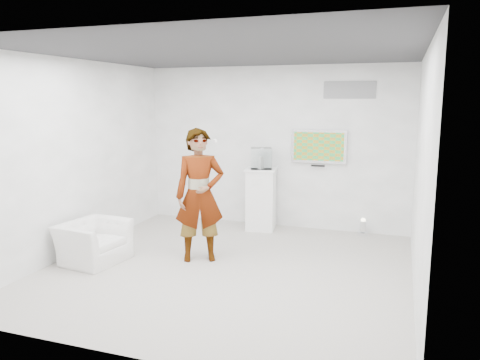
{
  "coord_description": "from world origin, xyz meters",
  "views": [
    {
      "loc": [
        2.25,
        -5.98,
        2.39
      ],
      "look_at": [
        -0.02,
        0.6,
        1.19
      ],
      "focal_mm": 35.0,
      "sensor_mm": 36.0,
      "label": 1
    }
  ],
  "objects": [
    {
      "name": "logo_decal",
      "position": [
        1.35,
        2.49,
        2.55
      ],
      "size": [
        0.9,
        0.02,
        0.3
      ],
      "primitive_type": "cube",
      "color": "gray",
      "rests_on": "room"
    },
    {
      "name": "armchair",
      "position": [
        -1.99,
        -0.38,
        0.3
      ],
      "size": [
        0.92,
        1.02,
        0.6
      ],
      "primitive_type": "imported",
      "rotation": [
        0.0,
        0.0,
        1.45
      ],
      "color": "white",
      "rests_on": "room"
    },
    {
      "name": "pedestal",
      "position": [
        -0.14,
        2.14,
        0.57
      ],
      "size": [
        0.62,
        0.62,
        1.14
      ],
      "primitive_type": "cube",
      "rotation": [
        0.0,
        0.0,
        0.13
      ],
      "color": "white",
      "rests_on": "room"
    },
    {
      "name": "person",
      "position": [
        -0.52,
        0.22,
        0.99
      ],
      "size": [
        0.86,
        0.75,
        1.98
      ],
      "primitive_type": "imported",
      "rotation": [
        0.0,
        0.0,
        0.47
      ],
      "color": "white",
      "rests_on": "room"
    },
    {
      "name": "wii_remote",
      "position": [
        -0.37,
        0.47,
        1.78
      ],
      "size": [
        0.1,
        0.13,
        0.03
      ],
      "primitive_type": "cube",
      "rotation": [
        0.0,
        0.0,
        0.53
      ],
      "color": "white",
      "rests_on": "person"
    },
    {
      "name": "console",
      "position": [
        -0.14,
        2.14,
        1.25
      ],
      "size": [
        0.06,
        0.17,
        0.23
      ],
      "primitive_type": "cube",
      "rotation": [
        0.0,
        0.0,
        -0.06
      ],
      "color": "white",
      "rests_on": "pedestal"
    },
    {
      "name": "floor_uplight",
      "position": [
        1.69,
        2.33,
        0.15
      ],
      "size": [
        0.24,
        0.24,
        0.3
      ],
      "primitive_type": "cylinder",
      "rotation": [
        0.0,
        0.0,
        -0.32
      ],
      "color": "white",
      "rests_on": "room"
    },
    {
      "name": "tv",
      "position": [
        0.85,
        2.45,
        1.55
      ],
      "size": [
        1.0,
        0.08,
        0.6
      ],
      "primitive_type": "cube",
      "color": "silver",
      "rests_on": "room"
    },
    {
      "name": "vitrine",
      "position": [
        -0.14,
        2.14,
        1.33
      ],
      "size": [
        0.48,
        0.48,
        0.38
      ],
      "primitive_type": "cube",
      "rotation": [
        0.0,
        0.0,
        0.32
      ],
      "color": "white",
      "rests_on": "pedestal"
    },
    {
      "name": "room",
      "position": [
        0.0,
        0.0,
        1.5
      ],
      "size": [
        5.01,
        5.01,
        3.0
      ],
      "color": "#AAA39C",
      "rests_on": "ground"
    }
  ]
}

